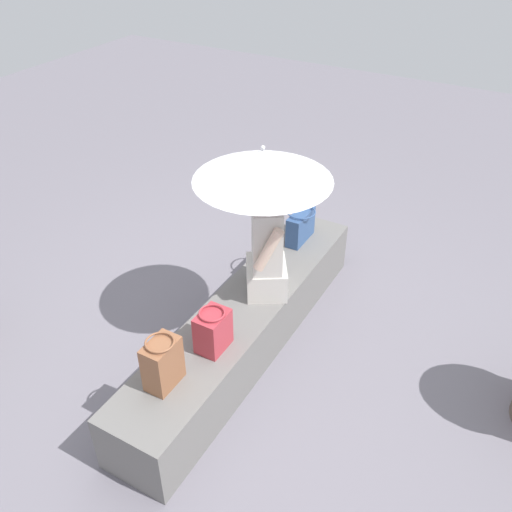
{
  "coord_description": "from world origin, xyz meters",
  "views": [
    {
      "loc": [
        2.58,
        1.55,
        2.94
      ],
      "look_at": [
        -0.1,
        0.03,
        0.78
      ],
      "focal_mm": 38.86,
      "sensor_mm": 36.0,
      "label": 1
    }
  ],
  "objects": [
    {
      "name": "parasol",
      "position": [
        -0.21,
        0.01,
        1.41
      ],
      "size": [
        0.91,
        0.91,
        1.11
      ],
      "color": "#B7B7BC",
      "rests_on": "stone_bench"
    },
    {
      "name": "person_seated",
      "position": [
        -0.21,
        0.05,
        0.81
      ],
      "size": [
        0.5,
        0.42,
        0.9
      ],
      "color": "beige",
      "rests_on": "stone_bench"
    },
    {
      "name": "shoulder_bag_spare",
      "position": [
        0.48,
        0.05,
        0.56
      ],
      "size": [
        0.22,
        0.17,
        0.29
      ],
      "color": "#B2333D",
      "rests_on": "stone_bench"
    },
    {
      "name": "tote_bag_canvas",
      "position": [
        0.87,
        -0.04,
        0.59
      ],
      "size": [
        0.23,
        0.17,
        0.33
      ],
      "color": "brown",
      "rests_on": "stone_bench"
    },
    {
      "name": "ground_plane",
      "position": [
        0.0,
        0.0,
        0.0
      ],
      "size": [
        14.0,
        14.0,
        0.0
      ],
      "primitive_type": "plane",
      "color": "slate"
    },
    {
      "name": "handbag_black",
      "position": [
        -0.92,
        -0.02,
        0.56
      ],
      "size": [
        0.32,
        0.23,
        0.27
      ],
      "color": "#335184",
      "rests_on": "stone_bench"
    },
    {
      "name": "stone_bench",
      "position": [
        0.0,
        0.0,
        0.21
      ],
      "size": [
        2.63,
        0.49,
        0.43
      ],
      "primitive_type": "cube",
      "color": "slate",
      "rests_on": "ground"
    }
  ]
}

